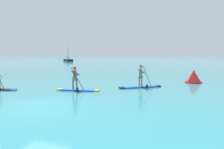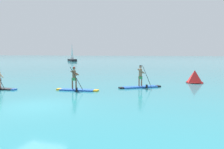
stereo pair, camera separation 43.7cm
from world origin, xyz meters
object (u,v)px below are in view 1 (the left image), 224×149
Objects in this scene: paddleboarder_mid_center at (77,86)px; paddleboarder_far_right at (141,83)px; sailboat_left_horizon at (68,59)px; race_marker_buoy at (194,77)px.

paddleboarder_far_right is (4.21, 2.92, -0.03)m from paddleboarder_mid_center.
race_marker_buoy is at bearing -2.36° from sailboat_left_horizon.
sailboat_left_horizon reaches higher than paddleboarder_far_right.
sailboat_left_horizon reaches higher than paddleboarder_mid_center.
paddleboarder_far_right is at bearing 28.92° from paddleboarder_mid_center.
paddleboarder_mid_center is 0.55× the size of sailboat_left_horizon.
race_marker_buoy is 60.57m from sailboat_left_horizon.
paddleboarder_mid_center is at bearing 178.75° from paddleboarder_far_right.
paddleboarder_mid_center is 5.12m from paddleboarder_far_right.
sailboat_left_horizon is (-37.99, 47.18, 0.13)m from race_marker_buoy.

